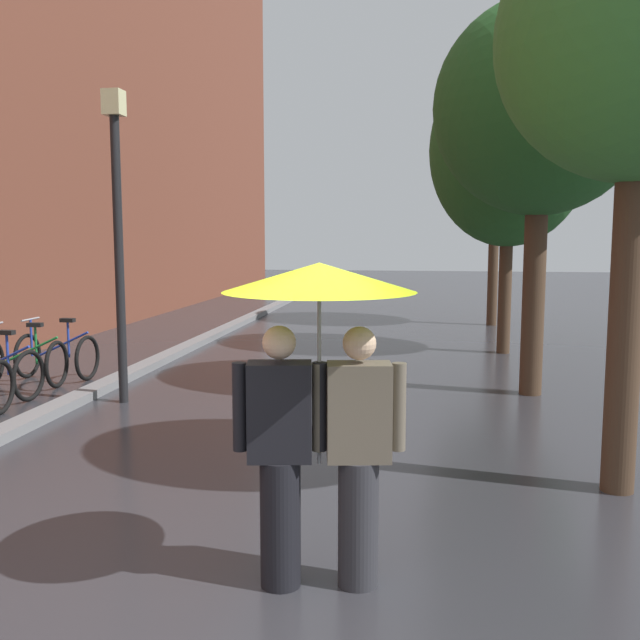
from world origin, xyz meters
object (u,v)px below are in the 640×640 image
object	(u,v)px
parked_bicycle_3	(24,362)
street_lamp_post	(118,223)
street_tree_2	(509,150)
street_tree_3	(497,148)
couple_under_umbrella	(319,367)
street_tree_1	(540,109)
parked_bicycle_4	(57,355)
street_tree_0	(640,42)

from	to	relation	value
parked_bicycle_3	street_lamp_post	xyz separation A→B (m)	(1.85, -0.68, 2.02)
street_tree_2	street_tree_3	xyz separation A→B (m)	(0.15, 4.21, 0.54)
street_tree_2	parked_bicycle_3	bearing A→B (deg)	-150.38
couple_under_umbrella	street_tree_3	bearing A→B (deg)	80.56
street_tree_1	street_tree_2	xyz separation A→B (m)	(-0.02, 3.51, -0.15)
street_tree_3	couple_under_umbrella	distance (m)	14.04
parked_bicycle_3	parked_bicycle_4	world-z (taller)	same
street_tree_2	couple_under_umbrella	size ratio (longest dim) A/B	2.69
street_tree_1	parked_bicycle_4	distance (m)	7.97
street_tree_3	street_tree_2	bearing A→B (deg)	-92.00
street_tree_2	street_lamp_post	size ratio (longest dim) A/B	1.37
couple_under_umbrella	street_lamp_post	bearing A→B (deg)	126.63
parked_bicycle_4	street_lamp_post	size ratio (longest dim) A/B	0.27
parked_bicycle_4	street_lamp_post	xyz separation A→B (m)	(1.66, -1.29, 2.02)
street_tree_1	street_lamp_post	size ratio (longest dim) A/B	1.33
street_tree_0	street_tree_2	bearing A→B (deg)	91.85
parked_bicycle_4	couple_under_umbrella	xyz separation A→B (m)	(5.01, -5.80, 1.05)
parked_bicycle_4	street_tree_0	bearing A→B (deg)	-27.04
street_tree_1	street_lamp_post	distance (m)	5.84
street_tree_3	street_tree_0	bearing A→B (deg)	-89.56
street_tree_1	parked_bicycle_3	xyz separation A→B (m)	(-7.33, -0.65, -3.55)
parked_bicycle_3	street_tree_2	bearing A→B (deg)	29.62
street_tree_0	couple_under_umbrella	size ratio (longest dim) A/B	2.43
parked_bicycle_4	street_tree_3	bearing A→B (deg)	46.88
parked_bicycle_4	street_lamp_post	distance (m)	2.91
street_tree_0	street_lamp_post	bearing A→B (deg)	156.57
parked_bicycle_3	couple_under_umbrella	size ratio (longest dim) A/B	0.54
street_tree_2	street_lamp_post	distance (m)	7.42
street_lamp_post	street_tree_0	bearing A→B (deg)	-23.43
street_tree_1	street_tree_3	bearing A→B (deg)	89.03
street_tree_0	street_tree_1	world-z (taller)	street_tree_1
parked_bicycle_3	street_lamp_post	size ratio (longest dim) A/B	0.27
parked_bicycle_4	parked_bicycle_3	bearing A→B (deg)	-107.46
street_tree_0	street_tree_1	size ratio (longest dim) A/B	0.93
couple_under_umbrella	street_lamp_post	distance (m)	5.70
street_tree_1	street_tree_3	distance (m)	7.73
street_tree_0	street_tree_3	world-z (taller)	street_tree_3
couple_under_umbrella	street_tree_1	bearing A→B (deg)	70.01
street_tree_1	parked_bicycle_3	bearing A→B (deg)	-174.95
street_tree_1	street_lamp_post	xyz separation A→B (m)	(-5.47, -1.33, -1.53)
street_tree_1	couple_under_umbrella	distance (m)	6.69
street_tree_0	street_tree_3	xyz separation A→B (m)	(-0.09, 11.51, 0.51)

